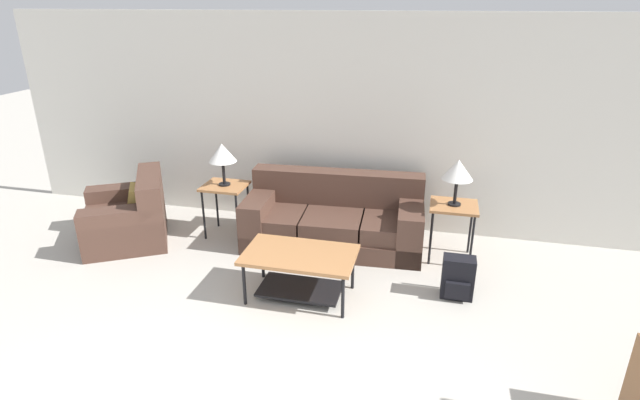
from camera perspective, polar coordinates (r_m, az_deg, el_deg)
The scene contains 9 objects.
wall_back at distance 6.14m, azimuth 3.51°, elevation 8.60°, with size 9.04×0.06×2.60m.
couch at distance 5.88m, azimuth 1.61°, elevation -2.37°, with size 2.10×1.01×0.82m.
armchair at distance 6.40m, azimuth -20.95°, elevation -1.86°, with size 1.30×1.34×0.80m.
coffee_table at distance 4.83m, azimuth -2.32°, elevation -7.39°, with size 1.07×0.64×0.47m.
side_table_left at distance 6.11m, azimuth -10.80°, elevation 1.02°, with size 0.51×0.45×0.65m.
side_table_right at distance 5.62m, azimuth 15.00°, elevation -1.26°, with size 0.51×0.45×0.65m.
table_lamp_left at distance 5.96m, azimuth -11.12°, elevation 5.25°, with size 0.33×0.33×0.51m.
table_lamp_right at distance 5.46m, azimuth 15.48°, elevation 3.29°, with size 0.33×0.33×0.51m.
backpack at distance 5.07m, azimuth 15.47°, elevation -8.60°, with size 0.31×0.26×0.42m.
Camera 1 is at (1.03, -1.68, 2.72)m, focal length 28.00 mm.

